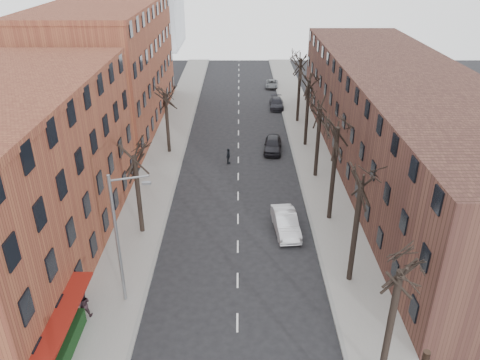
{
  "coord_description": "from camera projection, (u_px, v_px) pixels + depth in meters",
  "views": [
    {
      "loc": [
        0.15,
        -13.39,
        20.49
      ],
      "look_at": [
        0.17,
        19.3,
        4.0
      ],
      "focal_mm": 35.0,
      "sensor_mm": 36.0,
      "label": 1
    }
  ],
  "objects": [
    {
      "name": "sidewalk_right",
      "position": [
        310.0,
        148.0,
        52.41
      ],
      "size": [
        4.0,
        90.0,
        0.15
      ],
      "primitive_type": "cube",
      "color": "gray",
      "rests_on": "ground"
    },
    {
      "name": "awning_left",
      "position": [
        72.0,
        348.0,
        26.54
      ],
      "size": [
        1.2,
        7.0,
        0.15
      ],
      "primitive_type": "cube",
      "color": "maroon",
      "rests_on": "ground"
    },
    {
      "name": "parked_car_near",
      "position": [
        273.0,
        144.0,
        51.52
      ],
      "size": [
        2.33,
        4.82,
        1.59
      ],
      "primitive_type": "imported",
      "rotation": [
        0.0,
        0.0,
        -0.1
      ],
      "color": "black",
      "rests_on": "ground"
    },
    {
      "name": "parked_car_far",
      "position": [
        272.0,
        84.0,
        74.81
      ],
      "size": [
        2.21,
        4.2,
        1.13
      ],
      "primitive_type": "imported",
      "rotation": [
        0.0,
        0.0,
        -0.09
      ],
      "color": "slate",
      "rests_on": "ground"
    },
    {
      "name": "pedestrian_crossing",
      "position": [
        228.0,
        156.0,
        48.56
      ],
      "size": [
        0.6,
        1.05,
        1.68
      ],
      "primitive_type": "imported",
      "rotation": [
        0.0,
        0.0,
        1.37
      ],
      "color": "black",
      "rests_on": "ground"
    },
    {
      "name": "building_right",
      "position": [
        401.0,
        122.0,
        45.73
      ],
      "size": [
        12.0,
        50.0,
        10.0
      ],
      "primitive_type": "cube",
      "color": "#4D2D24",
      "rests_on": "ground"
    },
    {
      "name": "tree_right_f",
      "position": [
        297.0,
        122.0,
        60.48
      ],
      "size": [
        5.2,
        5.2,
        11.6
      ],
      "primitive_type": null,
      "color": "black",
      "rests_on": "ground"
    },
    {
      "name": "tree_right_d",
      "position": [
        315.0,
        176.0,
        46.19
      ],
      "size": [
        5.2,
        5.2,
        10.0
      ],
      "primitive_type": null,
      "color": "black",
      "rests_on": "ground"
    },
    {
      "name": "building_left_near",
      "position": [
        3.0,
        182.0,
        31.86
      ],
      "size": [
        12.0,
        26.0,
        12.0
      ],
      "primitive_type": "cube",
      "color": "brown",
      "rests_on": "ground"
    },
    {
      "name": "building_left_far",
      "position": [
        108.0,
        68.0,
        57.31
      ],
      "size": [
        12.0,
        28.0,
        14.0
      ],
      "primitive_type": "cube",
      "color": "brown",
      "rests_on": "ground"
    },
    {
      "name": "tree_right_c",
      "position": [
        329.0,
        219.0,
        39.05
      ],
      "size": [
        5.2,
        5.2,
        11.6
      ],
      "primitive_type": null,
      "color": "black",
      "rests_on": "ground"
    },
    {
      "name": "tree_left_a",
      "position": [
        143.0,
        232.0,
        37.25
      ],
      "size": [
        5.2,
        5.2,
        9.5
      ],
      "primitive_type": null,
      "color": "black",
      "rests_on": "ground"
    },
    {
      "name": "tree_left_b",
      "position": [
        170.0,
        152.0,
        51.54
      ],
      "size": [
        5.2,
        5.2,
        9.5
      ],
      "primitive_type": null,
      "color": "black",
      "rests_on": "ground"
    },
    {
      "name": "parked_car_mid",
      "position": [
        276.0,
        103.0,
        65.3
      ],
      "size": [
        1.97,
        4.63,
        1.33
      ],
      "primitive_type": "imported",
      "rotation": [
        0.0,
        0.0,
        -0.02
      ],
      "color": "black",
      "rests_on": "ground"
    },
    {
      "name": "streetlight",
      "position": [
        119.0,
        235.0,
        27.85
      ],
      "size": [
        2.45,
        0.22,
        9.03
      ],
      "color": "slate",
      "rests_on": "ground"
    },
    {
      "name": "hedge",
      "position": [
        62.0,
        354.0,
        25.35
      ],
      "size": [
        0.8,
        6.0,
        1.0
      ],
      "primitive_type": "cube",
      "color": "#123414",
      "rests_on": "sidewalk_left"
    },
    {
      "name": "pedestrian_b",
      "position": [
        83.0,
        304.0,
        28.24
      ],
      "size": [
        1.03,
        0.88,
        1.84
      ],
      "primitive_type": "imported",
      "rotation": [
        0.0,
        0.0,
        3.37
      ],
      "color": "black",
      "rests_on": "sidewalk_left"
    },
    {
      "name": "sidewalk_left",
      "position": [
        167.0,
        148.0,
        52.4
      ],
      "size": [
        4.0,
        90.0,
        0.15
      ],
      "primitive_type": "cube",
      "color": "gray",
      "rests_on": "ground"
    },
    {
      "name": "silver_sedan",
      "position": [
        286.0,
        223.0,
        37.0
      ],
      "size": [
        2.18,
        5.05,
        1.62
      ],
      "primitive_type": "imported",
      "rotation": [
        0.0,
        0.0,
        0.1
      ],
      "color": "silver",
      "rests_on": "ground"
    },
    {
      "name": "tree_right_b",
      "position": [
        349.0,
        280.0,
        31.91
      ],
      "size": [
        5.2,
        5.2,
        10.8
      ],
      "primitive_type": null,
      "color": "black",
      "rests_on": "ground"
    },
    {
      "name": "tree_right_e",
      "position": [
        305.0,
        145.0,
        53.33
      ],
      "size": [
        5.2,
        5.2,
        10.8
      ],
      "primitive_type": null,
      "color": "black",
      "rests_on": "ground"
    }
  ]
}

